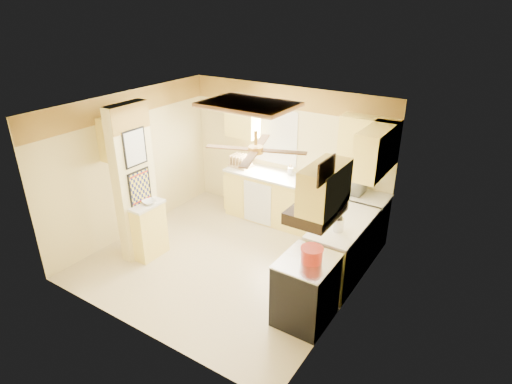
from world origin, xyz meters
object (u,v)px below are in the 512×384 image
Objects in this scene: stove at (306,290)px; bowl at (149,202)px; kettle at (339,224)px; microwave at (349,183)px; dutch_oven at (312,254)px.

bowl reaches higher than stove.
bowl is 0.96× the size of kettle.
microwave is 2.44× the size of kettle.
bowl is 2.83m from dutch_oven.
kettle is (0.39, -1.34, -0.05)m from microwave.
dutch_oven reaches higher than stove.
stove is 1.72× the size of microwave.
dutch_oven reaches higher than bowl.
stove is at bearing -172.09° from dutch_oven.
kettle reaches higher than stove.
kettle is (-0.00, 0.84, 0.03)m from dutch_oven.
dutch_oven is 0.84m from kettle.
kettle is at bearing 15.89° from bowl.
microwave is 3.25m from bowl.
stove is 2.82m from bowl.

